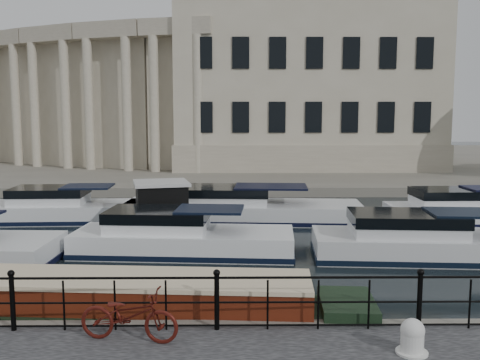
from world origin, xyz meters
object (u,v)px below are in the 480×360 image
bicycle (129,315)px  narrowboat (52,311)px  harbour_hut (162,210)px  mooring_bollard (412,337)px

bicycle → narrowboat: size_ratio=0.13×
bicycle → harbour_hut: size_ratio=0.57×
narrowboat → harbour_hut: size_ratio=4.35×
bicycle → mooring_bollard: 5.16m
bicycle → mooring_bollard: (5.13, -0.58, -0.20)m
bicycle → harbour_hut: (-0.95, 11.53, -0.10)m
mooring_bollard → harbour_hut: (-6.08, 12.11, 0.10)m
harbour_hut → mooring_bollard: bearing=-76.4°
narrowboat → mooring_bollard: bearing=-15.7°
bicycle → harbour_hut: bearing=15.4°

